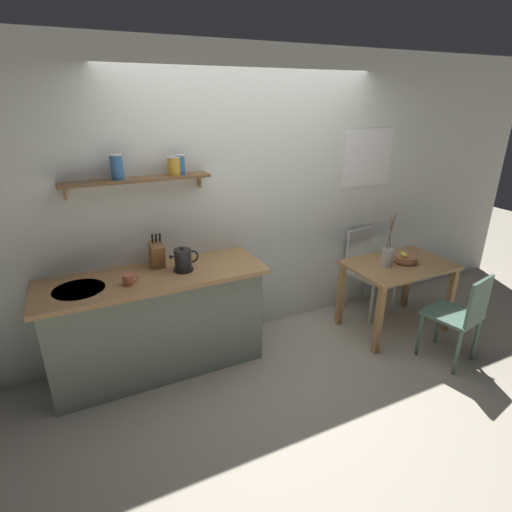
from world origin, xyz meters
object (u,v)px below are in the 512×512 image
Objects in this scene: coffee_mug_by_sink at (129,279)px; dining_table at (398,274)px; fruit_bowl at (405,258)px; dining_chair_far at (366,266)px; knife_block at (157,254)px; electric_kettle at (183,260)px; twig_vase at (387,257)px; dining_chair_near at (461,314)px.

dining_table is at bearing -5.28° from coffee_mug_by_sink.
dining_chair_far is at bearing 99.57° from fruit_bowl.
coffee_mug_by_sink is at bearing -138.48° from knife_block.
coffee_mug_by_sink is (-0.46, -0.08, -0.05)m from electric_kettle.
electric_kettle is at bearing -176.14° from dining_chair_far.
dining_table is 2.16m from electric_kettle.
dining_table is at bearing -11.93° from knife_block.
dining_chair_far is at bearing -0.61° from knife_block.
twig_vase reaches higher than dining_chair_far.
twig_vase is (-0.17, 0.01, 0.22)m from dining_table.
dining_chair_near is 1.68× the size of twig_vase.
coffee_mug_by_sink is at bearing 174.73° from fruit_bowl.
fruit_bowl is 0.89× the size of electric_kettle.
dining_table is 0.47m from dining_chair_far.
fruit_bowl is 2.64m from coffee_mug_by_sink.
electric_kettle reaches higher than dining_chair_near.
electric_kettle is 1.99× the size of coffee_mug_by_sink.
dining_chair_near reaches higher than fruit_bowl.
knife_block is at bearing 167.34° from twig_vase.
knife_block is (-2.35, 1.18, 0.55)m from dining_chair_near.
knife_block is (-2.28, 0.48, 0.43)m from dining_table.
electric_kettle is 0.79× the size of knife_block.
dining_table is 3.34× the size of knife_block.
fruit_bowl is at bearing -3.20° from twig_vase.
dining_chair_far is 0.53m from fruit_bowl.
electric_kettle is 0.47m from coffee_mug_by_sink.
dining_chair_far is 3.82× the size of electric_kettle.
twig_vase reaches higher than dining_table.
coffee_mug_by_sink is at bearing -175.02° from dining_chair_far.
fruit_bowl is (0.08, -0.46, 0.25)m from dining_chair_far.
twig_vase reaches higher than electric_kettle.
dining_table is 2.59m from coffee_mug_by_sink.
dining_chair_near is 4.03× the size of fruit_bowl.
electric_kettle reaches higher than coffee_mug_by_sink.
fruit_bowl is 0.24m from twig_vase.
dining_table is at bearing -88.18° from dining_chair_far.
dining_chair_near is 0.94× the size of dining_chair_far.
electric_kettle is at bearing 154.94° from dining_chair_near.
fruit_bowl is 2.41m from knife_block.
dining_table is at bearing -8.57° from electric_kettle.
knife_block is at bearing 41.52° from coffee_mug_by_sink.
fruit_bowl reaches higher than dining_table.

